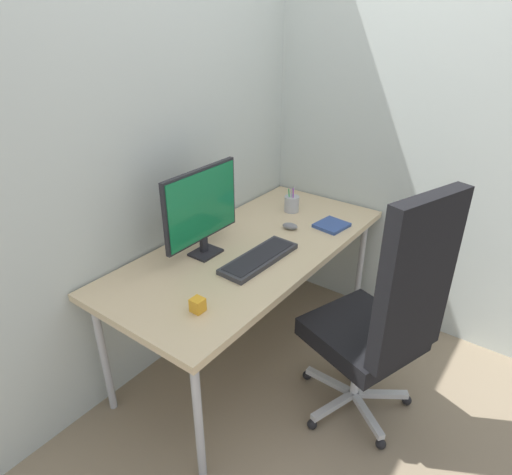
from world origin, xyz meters
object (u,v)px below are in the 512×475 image
object	(u,v)px
office_chair	(385,315)
notebook	(332,225)
monitor	(202,208)
keyboard	(259,258)
mouse	(290,226)
pen_holder	(292,204)
desk_clamp_accessory	(198,305)

from	to	relation	value
office_chair	notebook	xyz separation A→B (m)	(0.51, 0.54, 0.08)
office_chair	monitor	world-z (taller)	office_chair
office_chair	keyboard	xyz separation A→B (m)	(-0.05, 0.65, 0.09)
mouse	office_chair	bearing A→B (deg)	-129.50
pen_holder	notebook	bearing A→B (deg)	-99.50
pen_holder	notebook	size ratio (longest dim) A/B	0.94
pen_holder	keyboard	bearing A→B (deg)	-161.89
keyboard	notebook	distance (m)	0.57
monitor	keyboard	distance (m)	0.38
office_chair	notebook	distance (m)	0.75
keyboard	desk_clamp_accessory	world-z (taller)	desk_clamp_accessory
notebook	office_chair	bearing A→B (deg)	-125.65
mouse	desk_clamp_accessory	xyz separation A→B (m)	(-0.88, -0.11, 0.01)
desk_clamp_accessory	office_chair	bearing A→B (deg)	-48.61
monitor	keyboard	xyz separation A→B (m)	(0.11, -0.27, -0.24)
pen_holder	mouse	bearing A→B (deg)	-149.33
mouse	notebook	bearing A→B (deg)	-59.92
desk_clamp_accessory	monitor	bearing A→B (deg)	39.44
mouse	pen_holder	distance (m)	0.26
office_chair	notebook	size ratio (longest dim) A/B	7.20
office_chair	mouse	xyz separation A→B (m)	(0.34, 0.72, 0.09)
keyboard	mouse	world-z (taller)	mouse
notebook	keyboard	bearing A→B (deg)	177.10
office_chair	notebook	bearing A→B (deg)	46.58
monitor	keyboard	bearing A→B (deg)	-68.77
keyboard	office_chair	bearing A→B (deg)	-85.69
keyboard	mouse	distance (m)	0.40
monitor	notebook	world-z (taller)	monitor
office_chair	desk_clamp_accessory	xyz separation A→B (m)	(-0.54, 0.61, 0.10)
mouse	notebook	size ratio (longest dim) A/B	0.51
mouse	desk_clamp_accessory	distance (m)	0.89
office_chair	monitor	xyz separation A→B (m)	(-0.15, 0.92, 0.33)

